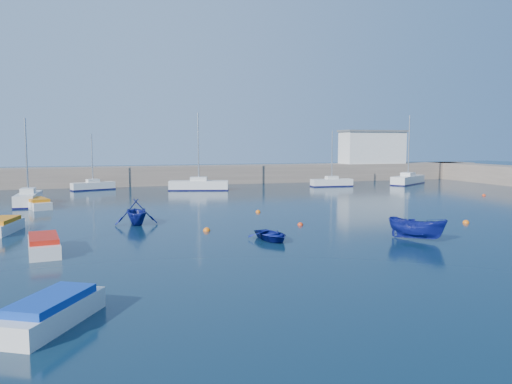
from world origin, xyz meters
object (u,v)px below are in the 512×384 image
object	(u,v)px
sailboat_7	(332,182)
motorboat_2	(37,203)
motorboat_0	(44,245)
harbor_office	(372,148)
sailboat_6	(199,185)
dinghy_left	(136,212)
sailboat_8	(408,180)
sailboat_5	(93,186)
dinghy_center	(271,235)
motorboat_3	(51,312)
dinghy_right	(417,229)
sailboat_3	(28,198)
motorboat_1	(3,226)

from	to	relation	value
sailboat_7	motorboat_2	world-z (taller)	sailboat_7
sailboat_7	motorboat_0	distance (m)	46.43
harbor_office	sailboat_6	xyz separation A→B (m)	(-29.82, -9.43, -4.44)
motorboat_0	dinghy_left	bearing A→B (deg)	48.59
harbor_office	sailboat_8	size ratio (longest dim) A/B	1.02
sailboat_5	dinghy_left	bearing A→B (deg)	167.36
sailboat_7	sailboat_8	xyz separation A→B (m)	(11.98, 0.04, 0.11)
motorboat_2	dinghy_center	distance (m)	25.74
motorboat_3	dinghy_center	xyz separation A→B (m)	(11.45, 11.39, -0.15)
dinghy_center	motorboat_0	bearing A→B (deg)	168.78
harbor_office	sailboat_5	world-z (taller)	harbor_office
dinghy_right	sailboat_6	bearing A→B (deg)	67.97
sailboat_8	motorboat_3	bearing A→B (deg)	101.57
sailboat_6	motorboat_0	bearing A→B (deg)	171.74
sailboat_3	sailboat_5	bearing A→B (deg)	69.98
sailboat_3	motorboat_3	bearing A→B (deg)	-79.90
sailboat_7	dinghy_center	world-z (taller)	sailboat_7
sailboat_8	motorboat_1	distance (m)	54.44
sailboat_3	sailboat_8	xyz separation A→B (m)	(48.54, 10.15, 0.02)
dinghy_right	sailboat_8	bearing A→B (deg)	23.85
sailboat_6	dinghy_right	size ratio (longest dim) A/B	2.61
motorboat_2	dinghy_center	bearing A→B (deg)	-73.03
motorboat_3	dinghy_right	bearing A→B (deg)	52.95
sailboat_6	dinghy_left	distance (m)	26.30
dinghy_right	sailboat_3	bearing A→B (deg)	101.60
harbor_office	motorboat_0	bearing A→B (deg)	-136.38
motorboat_1	motorboat_3	world-z (taller)	motorboat_3
sailboat_7	sailboat_8	distance (m)	11.98
sailboat_3	dinghy_center	distance (m)	28.41
sailboat_8	motorboat_3	xyz separation A→B (m)	(-43.34, -44.55, -0.20)
sailboat_7	motorboat_0	bearing A→B (deg)	137.48
motorboat_0	motorboat_2	world-z (taller)	motorboat_0
sailboat_5	harbor_office	bearing A→B (deg)	-102.46
sailboat_5	dinghy_right	xyz separation A→B (m)	(19.58, -39.76, 0.16)
harbor_office	sailboat_8	bearing A→B (deg)	-87.39
harbor_office	sailboat_5	distance (m)	43.08
harbor_office	dinghy_left	xyz separation A→B (m)	(-38.98, -34.09, -4.17)
sailboat_6	dinghy_left	xyz separation A→B (m)	(-9.17, -24.65, 0.27)
sailboat_7	dinghy_left	bearing A→B (deg)	134.40
sailboat_6	dinghy_center	bearing A→B (deg)	-167.20
motorboat_1	motorboat_2	world-z (taller)	motorboat_1
harbor_office	motorboat_3	size ratio (longest dim) A/B	2.24
sailboat_3	dinghy_center	bearing A→B (deg)	-52.61
sailboat_6	motorboat_3	bearing A→B (deg)	179.25
motorboat_3	dinghy_center	distance (m)	16.15
sailboat_7	dinghy_right	world-z (taller)	sailboat_7
motorboat_0	sailboat_7	bearing A→B (deg)	36.92
sailboat_8	motorboat_2	distance (m)	49.18
sailboat_8	motorboat_1	bearing A→B (deg)	83.74
sailboat_5	motorboat_3	size ratio (longest dim) A/B	1.58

